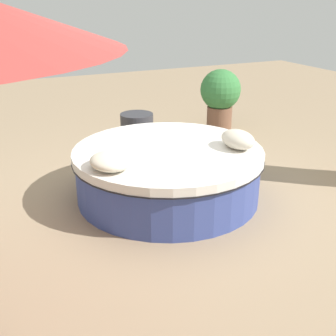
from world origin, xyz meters
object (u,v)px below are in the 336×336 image
throw_pillow_0 (111,161)px  planter (220,96)px  side_table (137,129)px  round_bed (168,172)px  throw_pillow_1 (238,139)px

throw_pillow_0 → planter: planter is taller
planter → side_table: (-0.01, 1.46, -0.37)m
round_bed → planter: (1.89, -1.81, 0.30)m
throw_pillow_0 → side_table: size_ratio=0.95×
round_bed → throw_pillow_1: throw_pillow_1 is taller
round_bed → side_table: 1.92m
throw_pillow_1 → throw_pillow_0: bearing=89.4°
side_table → round_bed: bearing=169.2°
throw_pillow_0 → planter: bearing=-49.6°
round_bed → throw_pillow_1: size_ratio=4.66×
planter → round_bed: bearing=136.2°
throw_pillow_0 → throw_pillow_1: size_ratio=1.06×
round_bed → throw_pillow_0: 0.86m
throw_pillow_0 → side_table: 2.46m
throw_pillow_0 → side_table: throw_pillow_0 is taller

